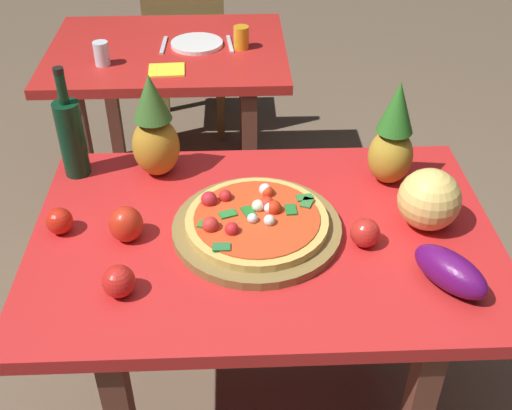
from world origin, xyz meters
The scene contains 22 objects.
ground_plane centered at (0.00, 0.00, 0.00)m, with size 10.00×10.00×0.00m, color brown.
display_table centered at (0.00, 0.00, 0.65)m, with size 1.22×0.82×0.75m.
background_table centered at (-0.35, 1.25, 0.63)m, with size 1.00×0.77×0.75m.
dining_chair centered at (-0.31, 1.86, 0.48)m, with size 0.40×0.40×0.85m.
pizza_board centered at (-0.02, 0.00, 0.76)m, with size 0.44×0.44×0.03m, color olive.
pizza centered at (-0.02, 0.01, 0.79)m, with size 0.37×0.37×0.06m.
wine_bottle centered at (-0.54, 0.30, 0.87)m, with size 0.08×0.08×0.34m.
pineapple_left centered at (-0.30, 0.30, 0.89)m, with size 0.14×0.14×0.32m.
pineapple_right centered at (0.37, 0.23, 0.89)m, with size 0.13×0.13×0.31m.
melon centered at (0.43, 0.01, 0.83)m, with size 0.16×0.16×0.16m, color #EFCA69.
bell_pepper centered at (-0.36, -0.01, 0.79)m, with size 0.09×0.09×0.10m, color red.
eggplant centered at (0.42, -0.22, 0.79)m, with size 0.20×0.09×0.09m, color #540E56.
tomato_by_bottle centered at (-0.35, -0.21, 0.79)m, with size 0.08×0.08×0.08m, color red.
tomato_near_board centered at (0.25, -0.06, 0.79)m, with size 0.08×0.08×0.08m, color red.
tomato_at_corner centered at (-0.53, 0.02, 0.78)m, with size 0.07×0.07×0.07m, color red.
tomato_beside_pepper centered at (0.42, 0.36, 0.78)m, with size 0.06×0.06×0.06m, color red.
drinking_glass_juice centered at (-0.03, 1.22, 0.79)m, with size 0.06×0.06×0.09m, color orange.
drinking_glass_water centered at (-0.59, 1.08, 0.80)m, with size 0.06×0.06×0.09m, color silver.
dinner_plate centered at (-0.22, 1.26, 0.76)m, with size 0.22×0.22×0.02m, color white.
fork_utensil centered at (-0.36, 1.26, 0.75)m, with size 0.02×0.18×0.01m, color silver.
knife_utensil centered at (-0.08, 1.26, 0.75)m, with size 0.02×0.18×0.01m, color silver.
napkin_folded centered at (-0.33, 1.02, 0.75)m, with size 0.14×0.12×0.01m, color yellow.
Camera 1 is at (-0.07, -1.28, 1.79)m, focal length 44.12 mm.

